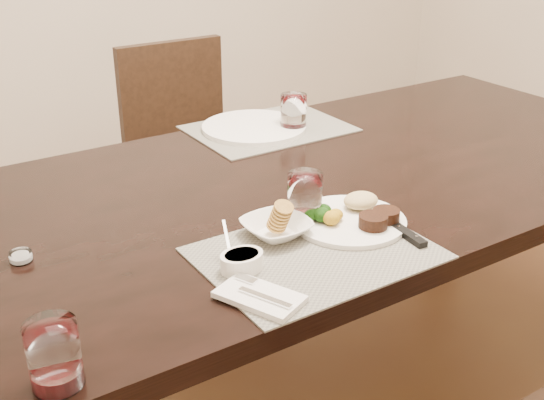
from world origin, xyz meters
TOP-DOWN VIEW (x-y plane):
  - ground_plane at (0.00, 0.00)m, footprint 4.50×4.50m
  - dining_table at (0.00, 0.00)m, footprint 2.00×1.00m
  - chair_far at (0.00, 0.93)m, footprint 0.42×0.42m
  - placemat_near at (-0.33, -0.33)m, footprint 0.46×0.34m
  - placemat_far at (0.01, 0.37)m, footprint 0.46×0.34m
  - dinner_plate at (-0.18, -0.27)m, footprint 0.25×0.25m
  - napkin_fork at (-0.51, -0.41)m, footprint 0.14×0.18m
  - steak_knife at (-0.13, -0.35)m, footprint 0.03×0.26m
  - cracker_bowl at (-0.35, -0.23)m, footprint 0.14×0.14m
  - sauce_ramekin at (-0.49, -0.31)m, footprint 0.09×0.13m
  - wine_glass_near at (-0.26, -0.19)m, footprint 0.08×0.08m
  - far_plate at (-0.03, 0.38)m, footprint 0.32×0.32m
  - wine_glass_far at (0.06, 0.32)m, footprint 0.08×0.08m
  - wine_glass_side at (-0.89, -0.44)m, footprint 0.08×0.08m
  - salt_cellar at (-0.84, -0.04)m, footprint 0.04×0.04m

SIDE VIEW (x-z plane):
  - ground_plane at x=0.00m, z-range 0.00..0.00m
  - chair_far at x=0.00m, z-range 0.05..0.95m
  - dining_table at x=0.00m, z-range 0.29..1.04m
  - placemat_near at x=-0.33m, z-range 0.75..0.75m
  - placemat_far at x=0.01m, z-range 0.75..0.75m
  - salt_cellar at x=-0.84m, z-range 0.75..0.77m
  - steak_knife at x=-0.13m, z-range 0.75..0.77m
  - napkin_fork at x=-0.51m, z-range 0.75..0.77m
  - far_plate at x=-0.03m, z-range 0.75..0.77m
  - dinner_plate at x=-0.18m, z-range 0.75..0.79m
  - cracker_bowl at x=-0.35m, z-range 0.74..0.80m
  - sauce_ramekin at x=-0.49m, z-range 0.74..0.81m
  - wine_glass_side at x=-0.89m, z-range 0.74..0.85m
  - wine_glass_near at x=-0.26m, z-range 0.75..0.85m
  - wine_glass_far at x=0.06m, z-range 0.75..0.86m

